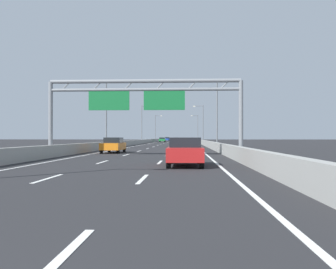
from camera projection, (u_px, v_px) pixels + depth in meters
name	position (u px, v px, depth m)	size (l,w,h in m)	color
ground_plane	(174.00, 143.00, 101.14)	(260.00, 260.00, 0.00)	#262628
lane_dash_left_1	(48.00, 178.00, 13.83)	(0.16, 3.00, 0.01)	white
lane_dash_left_2	(102.00, 162.00, 22.82)	(0.16, 3.00, 0.01)	white
lane_dash_left_3	(126.00, 155.00, 31.81)	(0.16, 3.00, 0.01)	white
lane_dash_left_4	(139.00, 151.00, 40.80)	(0.16, 3.00, 0.01)	white
lane_dash_left_5	(148.00, 148.00, 49.79)	(0.16, 3.00, 0.01)	white
lane_dash_left_6	(154.00, 147.00, 58.78)	(0.16, 3.00, 0.01)	white
lane_dash_left_7	(158.00, 145.00, 67.77)	(0.16, 3.00, 0.01)	white
lane_dash_left_8	(161.00, 144.00, 76.76)	(0.16, 3.00, 0.01)	white
lane_dash_left_9	(164.00, 144.00, 85.74)	(0.16, 3.00, 0.01)	white
lane_dash_left_10	(166.00, 143.00, 94.73)	(0.16, 3.00, 0.01)	white
lane_dash_left_11	(168.00, 142.00, 103.72)	(0.16, 3.00, 0.01)	white
lane_dash_left_12	(169.00, 142.00, 112.71)	(0.16, 3.00, 0.01)	white
lane_dash_left_13	(170.00, 142.00, 121.70)	(0.16, 3.00, 0.01)	white
lane_dash_left_14	(171.00, 141.00, 130.69)	(0.16, 3.00, 0.01)	white
lane_dash_left_15	(172.00, 141.00, 139.68)	(0.16, 3.00, 0.01)	white
lane_dash_left_16	(173.00, 141.00, 148.67)	(0.16, 3.00, 0.01)	white
lane_dash_left_17	(174.00, 141.00, 157.66)	(0.16, 3.00, 0.01)	white
lane_dash_right_0	(59.00, 260.00, 4.67)	(0.16, 3.00, 0.01)	white
lane_dash_right_1	(143.00, 179.00, 13.66)	(0.16, 3.00, 0.01)	white
lane_dash_right_2	(160.00, 162.00, 22.65)	(0.16, 3.00, 0.01)	white
lane_dash_right_3	(167.00, 155.00, 31.63)	(0.16, 3.00, 0.01)	white
lane_dash_right_4	(171.00, 151.00, 40.62)	(0.16, 3.00, 0.01)	white
lane_dash_right_5	(174.00, 148.00, 49.61)	(0.16, 3.00, 0.01)	white
lane_dash_right_6	(176.00, 147.00, 58.60)	(0.16, 3.00, 0.01)	white
lane_dash_right_7	(177.00, 145.00, 67.59)	(0.16, 3.00, 0.01)	white
lane_dash_right_8	(178.00, 144.00, 76.58)	(0.16, 3.00, 0.01)	white
lane_dash_right_9	(179.00, 144.00, 85.57)	(0.16, 3.00, 0.01)	white
lane_dash_right_10	(180.00, 143.00, 94.56)	(0.16, 3.00, 0.01)	white
lane_dash_right_11	(180.00, 142.00, 103.55)	(0.16, 3.00, 0.01)	white
lane_dash_right_12	(181.00, 142.00, 112.53)	(0.16, 3.00, 0.01)	white
lane_dash_right_13	(181.00, 142.00, 121.52)	(0.16, 3.00, 0.01)	white
lane_dash_right_14	(181.00, 141.00, 130.51)	(0.16, 3.00, 0.01)	white
lane_dash_right_15	(182.00, 141.00, 139.50)	(0.16, 3.00, 0.01)	white
lane_dash_right_16	(182.00, 141.00, 148.49)	(0.16, 3.00, 0.01)	white
lane_dash_right_17	(182.00, 141.00, 157.48)	(0.16, 3.00, 0.01)	white
edge_line_left	(151.00, 143.00, 89.41)	(0.16, 176.00, 0.01)	white
edge_line_right	(193.00, 143.00, 88.89)	(0.16, 176.00, 0.01)	white
barrier_left	(152.00, 141.00, 111.47)	(0.45, 220.00, 0.95)	#9E9E99
barrier_right	(197.00, 141.00, 110.79)	(0.45, 220.00, 0.95)	#9E9E99
sign_gantry	(143.00, 98.00, 30.16)	(16.17, 0.36, 6.36)	gray
streetlamp_left_mid	(108.00, 110.00, 50.91)	(2.58, 0.28, 9.50)	slate
streetlamp_right_mid	(215.00, 109.00, 50.18)	(2.58, 0.28, 9.50)	slate
streetlamp_left_far	(143.00, 122.00, 91.78)	(2.58, 0.28, 9.50)	slate
streetlamp_right_far	(202.00, 122.00, 91.04)	(2.58, 0.28, 9.50)	slate
streetlamp_left_distant	(156.00, 126.00, 132.64)	(2.58, 0.28, 9.50)	slate
streetlamp_right_distant	(197.00, 126.00, 131.91)	(2.58, 0.28, 9.50)	slate
green_car	(162.00, 140.00, 112.21)	(1.82, 4.61, 1.42)	#1E7A38
red_car	(185.00, 151.00, 19.84)	(1.88, 4.41, 1.55)	red
blue_car	(167.00, 139.00, 139.46)	(1.76, 4.57, 1.51)	#2347AD
white_car	(176.00, 139.00, 134.81)	(1.84, 4.24, 1.41)	silver
orange_car	(113.00, 145.00, 36.30)	(1.81, 4.65, 1.53)	orange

